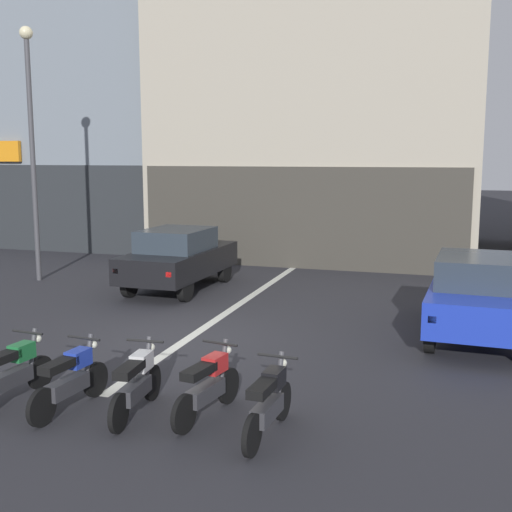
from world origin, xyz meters
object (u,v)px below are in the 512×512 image
motorcycle_blue_row_left_mid (70,379)px  motorcycle_white_row_centre (137,383)px  car_black_crossing_near (179,257)px  motorcycle_red_row_right_mid (208,385)px  motorcycle_green_row_leftmost (13,371)px  motorcycle_black_row_rightmost (269,402)px  car_blue_parked_kerbside (478,294)px  street_lamp (31,130)px

motorcycle_blue_row_left_mid → motorcycle_white_row_centre: bearing=8.2°
car_black_crossing_near → motorcycle_white_row_centre: bearing=-69.6°
motorcycle_white_row_centre → motorcycle_red_row_right_mid: size_ratio=1.01×
motorcycle_green_row_leftmost → motorcycle_black_row_rightmost: bearing=0.1°
car_blue_parked_kerbside → motorcycle_green_row_leftmost: bearing=-139.8°
motorcycle_green_row_leftmost → motorcycle_black_row_rightmost: 3.84m
car_black_crossing_near → car_blue_parked_kerbside: same height
street_lamp → motorcycle_black_row_rightmost: 12.73m
car_blue_parked_kerbside → motorcycle_blue_row_left_mid: size_ratio=2.50×
motorcycle_white_row_centre → motorcycle_black_row_rightmost: bearing=-3.4°
motorcycle_green_row_leftmost → motorcycle_black_row_rightmost: size_ratio=1.00×
motorcycle_red_row_right_mid → motorcycle_blue_row_left_mid: bearing=-169.6°
street_lamp → motorcycle_black_row_rightmost: size_ratio=4.19×
street_lamp → motorcycle_blue_row_left_mid: size_ratio=4.20×
street_lamp → motorcycle_green_row_leftmost: size_ratio=4.20×
street_lamp → motorcycle_white_row_centre: street_lamp is taller
motorcycle_white_row_centre → car_blue_parked_kerbside: bearing=49.6°
motorcycle_white_row_centre → motorcycle_red_row_right_mid: (0.96, 0.22, 0.00)m
motorcycle_green_row_leftmost → car_blue_parked_kerbside: bearing=40.2°
car_blue_parked_kerbside → street_lamp: (-11.84, 2.47, 3.36)m
street_lamp → motorcycle_green_row_leftmost: 10.30m
car_black_crossing_near → street_lamp: street_lamp is taller
street_lamp → motorcycle_black_row_rightmost: bearing=-40.7°
motorcycle_white_row_centre → motorcycle_green_row_leftmost: bearing=-176.4°
car_black_crossing_near → motorcycle_black_row_rightmost: (4.82, -7.94, -0.43)m
motorcycle_white_row_centre → motorcycle_blue_row_left_mid: bearing=-171.8°
car_blue_parked_kerbside → motorcycle_red_row_right_mid: car_blue_parked_kerbside is taller
car_blue_parked_kerbside → motorcycle_blue_row_left_mid: 7.78m
street_lamp → motorcycle_white_row_centre: (7.29, -7.81, -3.79)m
car_black_crossing_near → motorcycle_green_row_leftmost: size_ratio=2.48×
car_black_crossing_near → motorcycle_black_row_rightmost: bearing=-58.7°
motorcycle_green_row_leftmost → motorcycle_white_row_centre: same height
car_black_crossing_near → motorcycle_white_row_centre: (2.90, -7.82, -0.43)m
motorcycle_green_row_leftmost → motorcycle_white_row_centre: 1.92m
car_black_crossing_near → street_lamp: bearing=-179.8°
car_black_crossing_near → motorcycle_red_row_right_mid: 8.54m
car_black_crossing_near → motorcycle_white_row_centre: 8.36m
street_lamp → car_blue_parked_kerbside: bearing=-11.8°
motorcycle_black_row_rightmost → motorcycle_white_row_centre: bearing=176.6°
street_lamp → motorcycle_black_row_rightmost: (9.21, -7.93, -3.79)m
motorcycle_red_row_right_mid → motorcycle_black_row_rightmost: size_ratio=0.99×
motorcycle_green_row_leftmost → motorcycle_red_row_right_mid: size_ratio=1.01×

